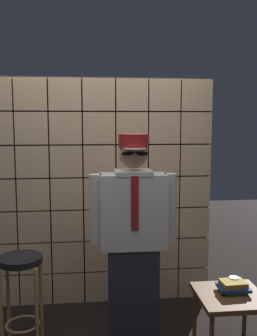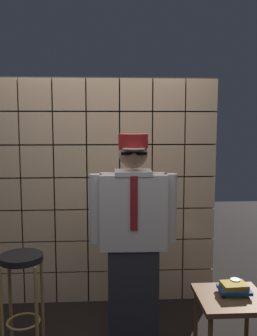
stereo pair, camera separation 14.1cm
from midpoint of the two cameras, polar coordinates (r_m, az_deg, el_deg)
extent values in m
cube|color=#E0B78C|center=(4.22, -19.14, -16.89)|extent=(0.31, 0.08, 0.31)
cube|color=#E0B78C|center=(4.16, -14.60, -17.08)|extent=(0.31, 0.08, 0.31)
cube|color=#E0B78C|center=(4.12, -9.95, -17.17)|extent=(0.31, 0.08, 0.31)
cube|color=#E0B78C|center=(4.11, -5.24, -17.15)|extent=(0.31, 0.08, 0.31)
cube|color=#E0B78C|center=(4.13, -0.55, -17.02)|extent=(0.31, 0.08, 0.31)
cube|color=#E0B78C|center=(4.17, 4.07, -16.79)|extent=(0.31, 0.08, 0.31)
cube|color=#E0B78C|center=(4.24, 8.57, -16.47)|extent=(0.31, 0.08, 0.31)
cube|color=#E0B78C|center=(4.10, -19.33, -12.75)|extent=(0.31, 0.08, 0.31)
cube|color=#E0B78C|center=(4.04, -14.74, -12.88)|extent=(0.31, 0.08, 0.31)
cube|color=#E0B78C|center=(4.00, -10.05, -12.94)|extent=(0.31, 0.08, 0.31)
cube|color=#E0B78C|center=(3.99, -5.30, -12.91)|extent=(0.31, 0.08, 0.31)
cube|color=#E0B78C|center=(4.01, -0.55, -12.80)|extent=(0.31, 0.08, 0.31)
cube|color=#E0B78C|center=(4.05, 4.11, -12.60)|extent=(0.31, 0.08, 0.31)
cube|color=#E0B78C|center=(4.12, 8.65, -12.34)|extent=(0.31, 0.08, 0.31)
cube|color=#E0B78C|center=(4.01, -19.51, -8.38)|extent=(0.31, 0.08, 0.31)
cube|color=#E0B78C|center=(3.94, -14.89, -8.46)|extent=(0.31, 0.08, 0.31)
cube|color=#E0B78C|center=(3.91, -10.15, -8.47)|extent=(0.31, 0.08, 0.31)
cube|color=#E0B78C|center=(3.90, -5.35, -8.44)|extent=(0.31, 0.08, 0.31)
cube|color=#E0B78C|center=(3.91, -0.56, -8.34)|extent=(0.31, 0.08, 0.31)
cube|color=#E0B78C|center=(3.95, 4.15, -8.19)|extent=(0.31, 0.08, 0.31)
cube|color=#E0B78C|center=(4.02, 8.73, -7.99)|extent=(0.31, 0.08, 0.31)
cube|color=#E0B78C|center=(3.93, -19.71, -3.83)|extent=(0.31, 0.08, 0.31)
cube|color=#E0B78C|center=(3.87, -15.04, -3.84)|extent=(0.31, 0.08, 0.31)
cube|color=#E0B78C|center=(3.83, -10.25, -3.81)|extent=(0.31, 0.08, 0.31)
cube|color=#E0B78C|center=(3.82, -5.40, -3.76)|extent=(0.31, 0.08, 0.31)
cube|color=#E0B78C|center=(3.84, -0.57, -3.68)|extent=(0.31, 0.08, 0.31)
cube|color=#E0B78C|center=(3.88, 4.20, -3.58)|extent=(0.31, 0.08, 0.31)
cube|color=#E0B78C|center=(3.95, 8.82, -3.45)|extent=(0.31, 0.08, 0.31)
cube|color=#E0B78C|center=(3.82, -15.19, 0.93)|extent=(0.31, 0.08, 0.31)
cube|color=#E0B78C|center=(3.79, -10.36, 1.00)|extent=(0.31, 0.08, 0.31)
cube|color=#E0B78C|center=(3.78, -5.46, 1.07)|extent=(0.31, 0.08, 0.31)
cube|color=#E0B78C|center=(3.79, -0.57, 1.12)|extent=(0.31, 0.08, 0.31)
cube|color=#E0B78C|center=(3.84, 4.24, 1.17)|extent=(0.31, 0.08, 0.31)
cube|color=#E0B78C|center=(3.91, 8.91, 1.21)|extent=(0.31, 0.08, 0.31)
cube|color=#E0B78C|center=(3.81, -15.35, 5.77)|extent=(0.31, 0.08, 0.31)
cube|color=#E0B78C|center=(3.77, -10.47, 5.90)|extent=(0.31, 0.08, 0.31)
cube|color=#E0B78C|center=(3.76, -5.52, 5.98)|extent=(0.31, 0.08, 0.31)
cube|color=#E0B78C|center=(3.77, -0.58, 6.01)|extent=(0.31, 0.08, 0.31)
cube|color=#E0B78C|center=(3.82, 4.28, 6.00)|extent=(0.31, 0.08, 0.31)
cube|color=#E0B78C|center=(3.89, 9.00, 5.96)|extent=(0.31, 0.08, 0.31)
cube|color=#E0B78C|center=(3.81, -15.51, 10.63)|extent=(0.31, 0.08, 0.31)
cube|color=#E0B78C|center=(3.78, -10.58, 10.81)|extent=(0.31, 0.08, 0.31)
cube|color=#E0B78C|center=(3.76, -5.58, 10.90)|extent=(0.31, 0.08, 0.31)
cube|color=#E0B78C|center=(3.78, -0.58, 10.92)|extent=(0.31, 0.08, 0.31)
cube|color=#E0B78C|center=(3.83, 4.33, 10.85)|extent=(0.31, 0.08, 0.31)
cube|color=#E0B78C|center=(3.90, 9.09, 10.71)|extent=(0.31, 0.08, 0.31)
cube|color=#38332D|center=(3.87, -5.41, -3.62)|extent=(2.29, 0.02, 2.29)
cube|color=#28282D|center=(3.26, -0.61, -18.80)|extent=(0.41, 0.21, 0.84)
cube|color=silver|center=(3.02, -0.62, -6.48)|extent=(0.53, 0.24, 0.59)
cube|color=maroon|center=(2.88, -0.45, -5.31)|extent=(0.06, 0.01, 0.41)
cube|color=silver|center=(2.96, -0.63, -0.71)|extent=(0.29, 0.24, 0.04)
sphere|color=#A87A5B|center=(2.94, -0.63, 2.13)|extent=(0.23, 0.23, 0.23)
ellipsoid|color=black|center=(2.90, -0.56, 1.26)|extent=(0.15, 0.08, 0.10)
cube|color=black|center=(2.84, -0.48, 2.18)|extent=(0.19, 0.02, 0.02)
cylinder|color=white|center=(2.86, -0.51, 2.94)|extent=(0.17, 0.17, 0.01)
cylinder|color=maroon|center=(2.94, -0.64, 4.10)|extent=(0.23, 0.23, 0.11)
cylinder|color=silver|center=(3.05, 4.91, -5.92)|extent=(0.11, 0.11, 0.55)
cylinder|color=silver|center=(3.00, -6.23, -6.11)|extent=(0.11, 0.11, 0.55)
cylinder|color=black|center=(3.17, -17.19, -13.03)|extent=(0.34, 0.34, 0.05)
torus|color=tan|center=(3.38, -16.84, -21.52)|extent=(0.27, 0.27, 0.02)
cylinder|color=tan|center=(3.23, -19.86, -20.37)|extent=(0.03, 0.03, 0.74)
cylinder|color=tan|center=(3.18, -14.89, -20.64)|extent=(0.03, 0.03, 0.74)
cylinder|color=tan|center=(3.46, -18.76, -18.40)|extent=(0.03, 0.03, 0.74)
cylinder|color=tan|center=(3.42, -14.18, -18.60)|extent=(0.03, 0.03, 0.74)
cube|color=brown|center=(3.25, 13.78, -18.23)|extent=(0.52, 0.52, 0.04)
cylinder|color=brown|center=(3.48, 8.70, -20.72)|extent=(0.04, 0.04, 0.44)
cylinder|color=brown|center=(3.61, 15.90, -19.86)|extent=(0.04, 0.04, 0.44)
cube|color=#1E592D|center=(3.27, 14.30, -17.44)|extent=(0.19, 0.16, 0.03)
cube|color=navy|center=(3.26, 14.21, -16.98)|extent=(0.26, 0.20, 0.02)
cube|color=olive|center=(3.26, 14.18, -16.44)|extent=(0.20, 0.16, 0.04)
cylinder|color=silver|center=(3.32, 14.30, -16.35)|extent=(0.08, 0.08, 0.09)
torus|color=silver|center=(3.34, 15.28, -16.16)|extent=(0.06, 0.01, 0.06)
camera|label=1|loc=(0.07, -91.36, -0.17)|focal=40.65mm
camera|label=2|loc=(0.07, 88.64, 0.17)|focal=40.65mm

